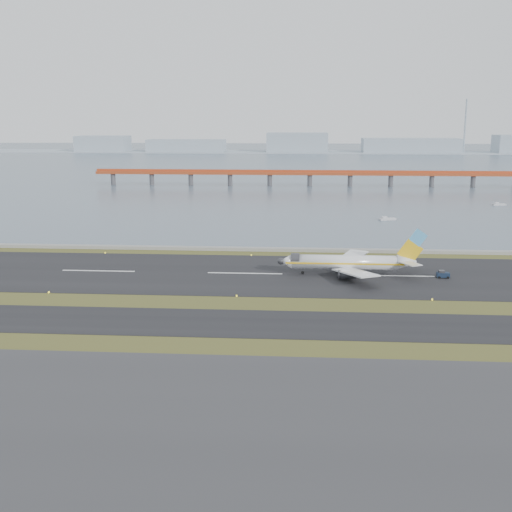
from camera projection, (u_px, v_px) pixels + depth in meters
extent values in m
plane|color=#374117|center=(233.00, 306.00, 142.40)|extent=(1000.00, 1000.00, 0.00)
cube|color=#323134|center=(192.00, 421.00, 88.79)|extent=(1000.00, 50.00, 0.10)
cube|color=black|center=(227.00, 323.00, 130.69)|extent=(1000.00, 18.00, 0.10)
cube|color=black|center=(245.00, 273.00, 171.62)|extent=(1000.00, 45.00, 0.10)
cube|color=gray|center=(253.00, 249.00, 200.76)|extent=(1000.00, 2.50, 1.00)
cube|color=#4C5C6C|center=(285.00, 162.00, 590.65)|extent=(1400.00, 800.00, 1.30)
cube|color=#AB401D|center=(310.00, 174.00, 383.05)|extent=(260.00, 5.00, 1.60)
cube|color=#AB401D|center=(310.00, 171.00, 382.73)|extent=(260.00, 0.40, 1.40)
cylinder|color=#4C4C51|center=(152.00, 180.00, 390.51)|extent=(2.80, 2.80, 7.00)
cylinder|color=#4C4C51|center=(310.00, 181.00, 384.01)|extent=(2.80, 2.80, 7.00)
cylinder|color=#4C4C51|center=(473.00, 182.00, 377.52)|extent=(2.80, 2.80, 7.00)
cube|color=#97A6B3|center=(288.00, 152.00, 746.56)|extent=(1400.00, 80.00, 1.00)
cube|color=#97A6B3|center=(103.00, 144.00, 759.52)|extent=(60.00, 35.00, 18.00)
cube|color=#97A6B3|center=(186.00, 146.00, 753.18)|extent=(90.00, 35.00, 14.00)
cube|color=#97A6B3|center=(297.00, 142.00, 743.53)|extent=(70.00, 35.00, 22.00)
cube|color=#97A6B3|center=(411.00, 145.00, 735.37)|extent=(110.00, 35.00, 16.00)
cylinder|color=#97A6B3|center=(465.00, 126.00, 726.60)|extent=(1.80, 1.80, 60.00)
cylinder|color=white|center=(344.00, 262.00, 169.43)|extent=(28.00, 3.80, 3.80)
cone|color=white|center=(285.00, 261.00, 170.49)|extent=(3.20, 3.80, 3.80)
cone|color=white|center=(406.00, 262.00, 168.27)|extent=(5.00, 3.80, 3.80)
cube|color=yellow|center=(345.00, 264.00, 167.56)|extent=(31.00, 0.06, 0.45)
cube|color=yellow|center=(344.00, 261.00, 171.30)|extent=(31.00, 0.06, 0.45)
cube|color=white|center=(355.00, 273.00, 161.15)|extent=(11.31, 15.89, 1.66)
cube|color=white|center=(350.00, 258.00, 177.72)|extent=(11.31, 15.89, 1.66)
cylinder|color=#333338|center=(348.00, 275.00, 163.96)|extent=(4.20, 2.10, 2.10)
cylinder|color=#333338|center=(345.00, 264.00, 175.65)|extent=(4.20, 2.10, 2.10)
cube|color=yellow|center=(410.00, 251.00, 167.60)|extent=(6.80, 0.35, 6.85)
cube|color=#51A7E5|center=(418.00, 237.00, 166.68)|extent=(4.85, 0.37, 4.90)
cube|color=white|center=(410.00, 263.00, 164.44)|extent=(5.64, 6.80, 0.22)
cube|color=white|center=(405.00, 257.00, 171.85)|extent=(5.64, 6.80, 0.22)
cylinder|color=black|center=(303.00, 273.00, 170.83)|extent=(0.80, 0.28, 0.80)
cylinder|color=black|center=(351.00, 276.00, 167.23)|extent=(1.00, 0.38, 1.00)
cylinder|color=black|center=(349.00, 271.00, 172.69)|extent=(1.00, 0.38, 1.00)
cube|color=#132035|center=(443.00, 275.00, 166.68)|extent=(3.24, 1.83, 1.21)
cube|color=#333338|center=(442.00, 272.00, 166.54)|extent=(1.42, 1.52, 0.71)
cylinder|color=black|center=(439.00, 278.00, 166.09)|extent=(0.71, 0.31, 0.71)
cylinder|color=black|center=(438.00, 276.00, 167.66)|extent=(0.71, 0.31, 0.71)
cylinder|color=black|center=(448.00, 278.00, 165.95)|extent=(0.71, 0.31, 0.71)
cylinder|color=black|center=(446.00, 276.00, 167.52)|extent=(0.71, 0.31, 0.71)
cube|color=#BDBCC1|center=(387.00, 219.00, 259.51)|extent=(7.20, 4.48, 0.88)
cube|color=#BDBCC1|center=(384.00, 217.00, 258.92)|extent=(2.40, 2.17, 0.88)
cube|color=#BDBCC1|center=(499.00, 205.00, 302.06)|extent=(6.60, 3.41, 0.81)
cube|color=#BDBCC1|center=(497.00, 203.00, 301.68)|extent=(2.09, 1.83, 0.81)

